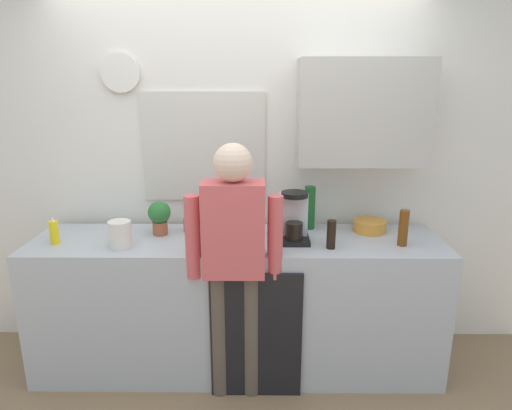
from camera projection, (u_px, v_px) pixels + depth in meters
ground_plane at (236, 391)px, 2.88m from camera, size 8.00×8.00×0.00m
kitchen_counter at (237, 303)px, 3.05m from camera, size 2.68×0.64×0.93m
dishwasher_panel at (256, 336)px, 2.74m from camera, size 0.56×0.02×0.84m
back_wall_assembly at (254, 163)px, 3.19m from camera, size 4.28×0.42×2.60m
coffee_maker at (294, 219)px, 2.86m from camera, size 0.20×0.20×0.33m
bottle_dark_sauce at (331, 234)px, 2.74m from camera, size 0.06×0.06×0.18m
bottle_red_vinegar at (230, 213)px, 3.10m from camera, size 0.06×0.06×0.22m
bottle_green_wine at (310, 208)px, 3.10m from camera, size 0.07×0.07×0.30m
bottle_amber_beer at (403, 228)px, 2.78m from camera, size 0.06×0.06×0.23m
bottle_olive_oil at (240, 218)px, 2.96m from camera, size 0.06×0.06×0.25m
cup_terracotta_mug at (189, 225)px, 3.07m from camera, size 0.08×0.08×0.09m
mixing_bowl at (370, 226)px, 3.06m from camera, size 0.22×0.22×0.08m
potted_plant at (159, 216)px, 2.98m from camera, size 0.15×0.15×0.23m
dish_soap at (54, 232)px, 2.82m from camera, size 0.06×0.06×0.18m
storage_canister at (120, 234)px, 2.76m from camera, size 0.14×0.14×0.17m
person_at_sink at (234, 254)px, 2.63m from camera, size 0.57×0.22×1.60m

